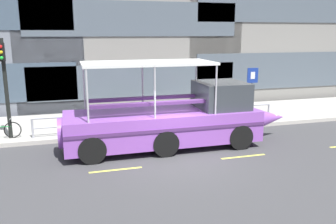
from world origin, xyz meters
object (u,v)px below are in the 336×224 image
at_px(parking_sign, 252,84).
at_px(traffic_light_pole, 5,79).
at_px(pedestrian_near_bow, 223,102).
at_px(duck_tour_boat, 176,119).

bearing_deg(parking_sign, traffic_light_pole, -178.24).
bearing_deg(pedestrian_near_bow, parking_sign, -3.61).
bearing_deg(traffic_light_pole, parking_sign, 1.76).
height_order(traffic_light_pole, parking_sign, traffic_light_pole).
bearing_deg(duck_tour_boat, traffic_light_pole, 160.33).
xyz_separation_m(traffic_light_pole, parking_sign, (11.51, 0.35, -0.73)).
relative_size(traffic_light_pole, duck_tour_boat, 0.43).
bearing_deg(duck_tour_boat, parking_sign, 29.00).
bearing_deg(parking_sign, pedestrian_near_bow, 176.39).
height_order(traffic_light_pole, duck_tour_boat, traffic_light_pole).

